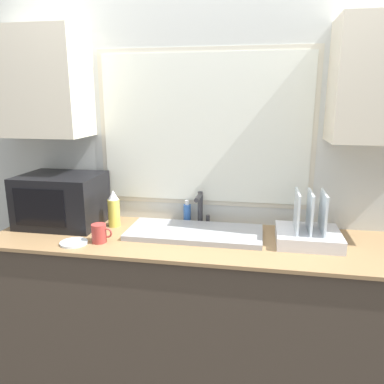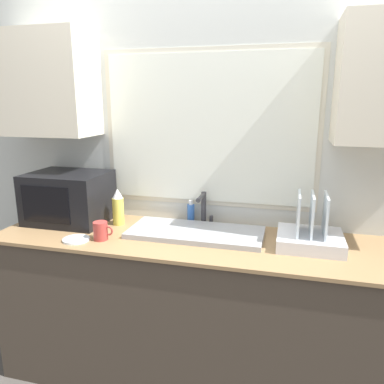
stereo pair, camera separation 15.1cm
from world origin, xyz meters
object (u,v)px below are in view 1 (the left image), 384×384
Objects in this scene: soap_bottle at (187,213)px; spray_bottle at (114,209)px; faucet at (200,206)px; mug_near_sink at (99,233)px; dish_rack at (308,232)px; microwave at (62,200)px.

spray_bottle is at bearing -161.23° from soap_bottle.
mug_near_sink is at bearing -142.30° from faucet.
dish_rack reaches higher than faucet.
mug_near_sink is (0.36, -0.25, -0.11)m from microwave.
faucet is 0.66m from dish_rack.
faucet is 1.81× the size of mug_near_sink.
microwave is 3.30× the size of soap_bottle.
mug_near_sink is (-1.14, -0.20, -0.01)m from dish_rack.
dish_rack is at bearing -16.78° from faucet.
spray_bottle is (-0.53, -0.11, -0.01)m from faucet.
dish_rack is 2.32× the size of soap_bottle.
spray_bottle is (-1.16, 0.08, 0.05)m from dish_rack.
faucet reaches higher than mug_near_sink.
soap_bottle is 1.27× the size of mug_near_sink.
soap_bottle is at bearing 18.77° from spray_bottle.
microwave is 0.45m from mug_near_sink.
microwave is 1.50m from dish_rack.
faucet is at bearing 12.24° from spray_bottle.
soap_bottle is at bearing 159.77° from faucet.
soap_bottle is (-0.72, 0.22, 0.00)m from dish_rack.
microwave is (-0.86, -0.14, 0.03)m from faucet.
dish_rack is 1.16m from spray_bottle.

